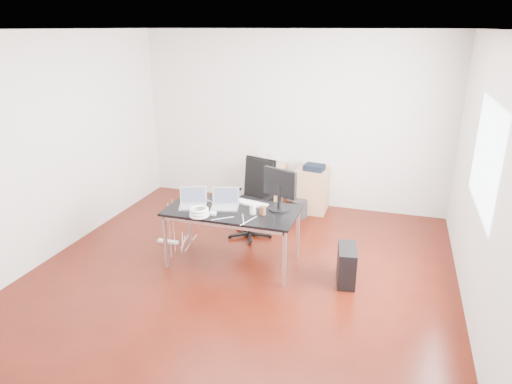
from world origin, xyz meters
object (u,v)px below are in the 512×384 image
(desk, at_px, (232,213))
(pc_tower, at_px, (346,265))
(office_chair, at_px, (253,194))
(filing_cabinet_left, at_px, (269,185))
(filing_cabinet_right, at_px, (312,190))

(desk, distance_m, pc_tower, 1.49)
(office_chair, distance_m, filing_cabinet_left, 1.18)
(desk, bearing_deg, pc_tower, -1.51)
(filing_cabinet_left, relative_size, filing_cabinet_right, 1.00)
(desk, relative_size, filing_cabinet_right, 2.29)
(desk, relative_size, pc_tower, 3.56)
(desk, height_order, office_chair, office_chair)
(office_chair, distance_m, pc_tower, 1.76)
(office_chair, relative_size, filing_cabinet_right, 1.54)
(desk, relative_size, office_chair, 1.48)
(filing_cabinet_left, bearing_deg, pc_tower, -53.70)
(desk, distance_m, office_chair, 0.90)
(pc_tower, bearing_deg, filing_cabinet_left, 116.99)
(desk, bearing_deg, filing_cabinet_left, 93.06)
(desk, height_order, filing_cabinet_left, desk)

